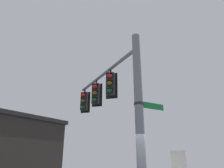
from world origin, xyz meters
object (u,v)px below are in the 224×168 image
traffic_light_mid_inner (96,94)px  street_name_sign (145,105)px  traffic_light_mid_outer (84,101)px  traffic_light_nearest_pole (111,84)px

traffic_light_mid_inner → street_name_sign: bearing=139.1°
traffic_light_mid_inner → traffic_light_mid_outer: size_ratio=1.00×
traffic_light_nearest_pole → traffic_light_mid_inner: (1.09, -1.10, 0.00)m
traffic_light_mid_outer → street_name_sign: traffic_light_mid_outer is taller
traffic_light_mid_outer → traffic_light_nearest_pole: bearing=134.8°
street_name_sign → traffic_light_mid_outer: bearing=-42.2°
traffic_light_mid_inner → street_name_sign: 3.86m
traffic_light_mid_inner → street_name_sign: traffic_light_mid_inner is taller
traffic_light_mid_outer → street_name_sign: size_ratio=1.37×
traffic_light_nearest_pole → traffic_light_mid_inner: bearing=-45.2°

